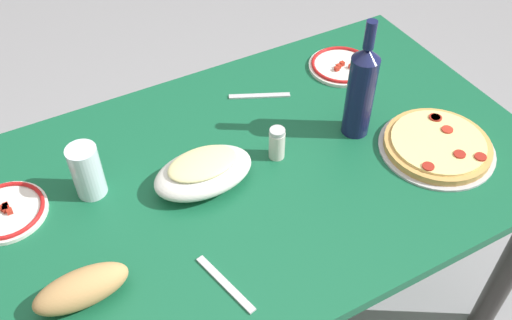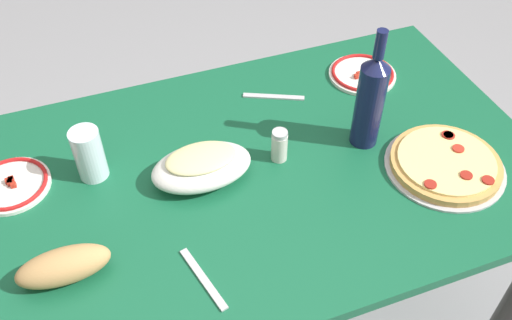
% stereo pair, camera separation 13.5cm
% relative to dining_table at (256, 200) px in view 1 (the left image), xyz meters
% --- Properties ---
extents(ground_plane, '(8.00, 8.00, 0.00)m').
position_rel_dining_table_xyz_m(ground_plane, '(0.00, 0.00, -0.61)').
color(ground_plane, gray).
rests_on(ground_plane, ground).
extents(dining_table, '(1.40, 0.85, 0.73)m').
position_rel_dining_table_xyz_m(dining_table, '(0.00, 0.00, 0.00)').
color(dining_table, '#145938').
rests_on(dining_table, ground).
extents(pepperoni_pizza, '(0.29, 0.29, 0.03)m').
position_rel_dining_table_xyz_m(pepperoni_pizza, '(0.43, -0.16, 0.13)').
color(pepperoni_pizza, '#B7B7BC').
rests_on(pepperoni_pizza, dining_table).
extents(baked_pasta_dish, '(0.24, 0.15, 0.08)m').
position_rel_dining_table_xyz_m(baked_pasta_dish, '(-0.13, 0.02, 0.16)').
color(baked_pasta_dish, white).
rests_on(baked_pasta_dish, dining_table).
extents(wine_bottle, '(0.07, 0.07, 0.32)m').
position_rel_dining_table_xyz_m(wine_bottle, '(0.29, 0.00, 0.25)').
color(wine_bottle, '#141942').
rests_on(wine_bottle, dining_table).
extents(water_glass, '(0.07, 0.07, 0.14)m').
position_rel_dining_table_xyz_m(water_glass, '(-0.37, 0.12, 0.18)').
color(water_glass, silver).
rests_on(water_glass, dining_table).
extents(side_plate_near, '(0.18, 0.18, 0.02)m').
position_rel_dining_table_xyz_m(side_plate_near, '(-0.56, 0.14, 0.12)').
color(side_plate_near, white).
rests_on(side_plate_near, dining_table).
extents(side_plate_far, '(0.19, 0.19, 0.02)m').
position_rel_dining_table_xyz_m(side_plate_far, '(0.42, 0.24, 0.12)').
color(side_plate_far, white).
rests_on(side_plate_far, dining_table).
extents(bread_loaf, '(0.19, 0.08, 0.07)m').
position_rel_dining_table_xyz_m(bread_loaf, '(-0.47, -0.15, 0.15)').
color(bread_loaf, tan).
rests_on(bread_loaf, dining_table).
extents(spice_shaker, '(0.04, 0.04, 0.09)m').
position_rel_dining_table_xyz_m(spice_shaker, '(0.07, 0.01, 0.16)').
color(spice_shaker, silver).
rests_on(spice_shaker, dining_table).
extents(fork_left, '(0.16, 0.09, 0.00)m').
position_rel_dining_table_xyz_m(fork_left, '(0.14, 0.24, 0.12)').
color(fork_left, '#B7B7BC').
rests_on(fork_left, dining_table).
extents(fork_right, '(0.06, 0.17, 0.00)m').
position_rel_dining_table_xyz_m(fork_right, '(-0.21, -0.26, 0.12)').
color(fork_right, '#B7B7BC').
rests_on(fork_right, dining_table).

